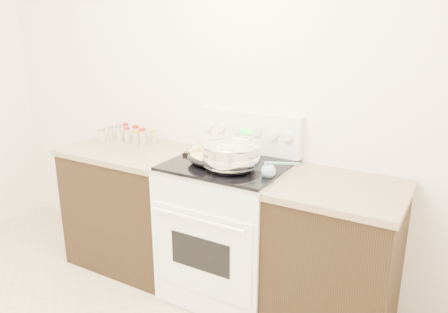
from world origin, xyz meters
The scene contains 9 objects.
counter_left centered at (-0.48, 1.43, 0.46)m, with size 0.93×0.67×0.92m.
counter_right centered at (1.08, 1.43, 0.46)m, with size 0.73×0.67×0.92m.
kitchen_range centered at (0.35, 1.42, 0.49)m, with size 0.78×0.73×1.22m.
mixing_bowl centered at (0.43, 1.32, 1.03)m, with size 0.37×0.37×0.21m.
roasting_pan centered at (0.27, 1.32, 0.99)m, with size 0.39×0.33×0.11m.
baking_sheet centered at (0.20, 1.59, 0.96)m, with size 0.49×0.38×0.06m.
wooden_spoon centered at (0.17, 1.45, 0.95)m, with size 0.17×0.23×0.04m.
blue_ladle centered at (0.68, 1.33, 0.98)m, with size 0.15×0.27×0.11m.
spice_jars centered at (-0.62, 1.57, 0.98)m, with size 0.39×0.24×0.13m.
Camera 1 is at (1.66, -0.89, 1.81)m, focal length 35.00 mm.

